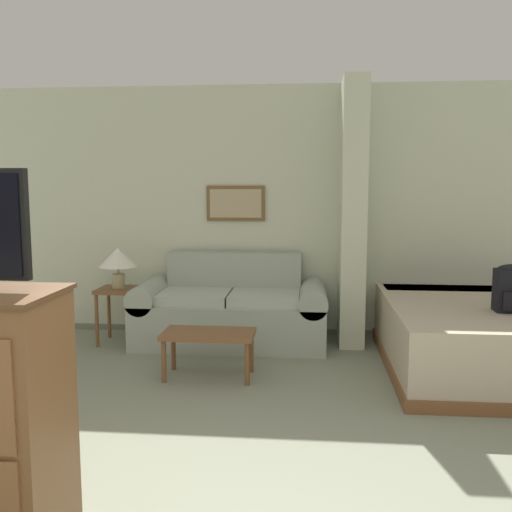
{
  "coord_description": "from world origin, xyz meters",
  "views": [
    {
      "loc": [
        0.32,
        -1.66,
        1.59
      ],
      "look_at": [
        -0.07,
        2.58,
        1.05
      ],
      "focal_mm": 40.0,
      "sensor_mm": 36.0,
      "label": 1
    }
  ],
  "objects_px": {
    "backpack": "(512,287)",
    "bed": "(488,337)",
    "couch": "(231,311)",
    "table_lamp": "(118,259)",
    "coffee_table": "(209,338)"
  },
  "relations": [
    {
      "from": "couch",
      "to": "bed",
      "type": "bearing_deg",
      "value": -15.3
    },
    {
      "from": "couch",
      "to": "bed",
      "type": "distance_m",
      "value": 2.38
    },
    {
      "from": "bed",
      "to": "backpack",
      "type": "bearing_deg",
      "value": -74.36
    },
    {
      "from": "couch",
      "to": "backpack",
      "type": "height_order",
      "value": "backpack"
    },
    {
      "from": "table_lamp",
      "to": "bed",
      "type": "xyz_separation_m",
      "value": [
        3.42,
        -0.55,
        -0.56
      ]
    },
    {
      "from": "couch",
      "to": "table_lamp",
      "type": "xyz_separation_m",
      "value": [
        -1.12,
        -0.08,
        0.52
      ]
    },
    {
      "from": "backpack",
      "to": "bed",
      "type": "bearing_deg",
      "value": 105.64
    },
    {
      "from": "couch",
      "to": "table_lamp",
      "type": "height_order",
      "value": "table_lamp"
    },
    {
      "from": "coffee_table",
      "to": "bed",
      "type": "bearing_deg",
      "value": 9.55
    },
    {
      "from": "couch",
      "to": "bed",
      "type": "relative_size",
      "value": 0.94
    },
    {
      "from": "table_lamp",
      "to": "bed",
      "type": "relative_size",
      "value": 0.2
    },
    {
      "from": "table_lamp",
      "to": "bed",
      "type": "height_order",
      "value": "table_lamp"
    },
    {
      "from": "coffee_table",
      "to": "couch",
      "type": "bearing_deg",
      "value": 87.44
    },
    {
      "from": "couch",
      "to": "coffee_table",
      "type": "height_order",
      "value": "couch"
    },
    {
      "from": "backpack",
      "to": "couch",
      "type": "bearing_deg",
      "value": 159.02
    }
  ]
}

